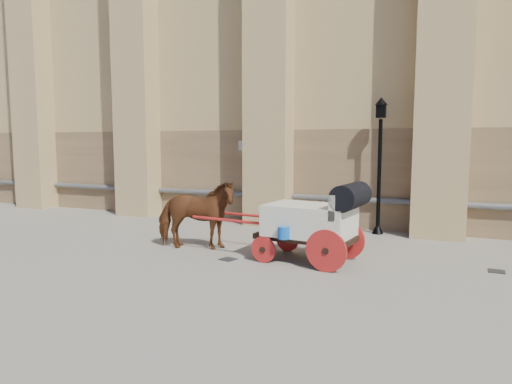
% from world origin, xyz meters
% --- Properties ---
extents(ground, '(90.00, 90.00, 0.00)m').
position_xyz_m(ground, '(0.00, 0.00, 0.00)').
color(ground, slate).
rests_on(ground, ground).
extents(horse, '(2.19, 1.42, 1.70)m').
position_xyz_m(horse, '(-1.41, -0.20, 0.85)').
color(horse, brown).
rests_on(horse, ground).
extents(carriage, '(4.13, 1.56, 1.77)m').
position_xyz_m(carriage, '(1.61, -0.24, 0.95)').
color(carriage, black).
rests_on(carriage, ground).
extents(street_lamp, '(0.36, 0.36, 3.85)m').
position_xyz_m(street_lamp, '(2.41, 3.50, 2.06)').
color(street_lamp, black).
rests_on(street_lamp, ground).
extents(drain_grate_near, '(0.40, 0.40, 0.01)m').
position_xyz_m(drain_grate_near, '(-0.23, -0.79, 0.01)').
color(drain_grate_near, black).
rests_on(drain_grate_near, ground).
extents(drain_grate_far, '(0.34, 0.34, 0.01)m').
position_xyz_m(drain_grate_far, '(5.20, 0.50, 0.01)').
color(drain_grate_far, black).
rests_on(drain_grate_far, ground).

